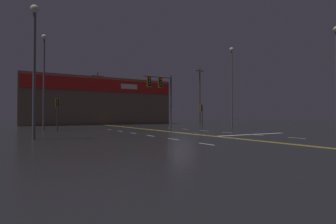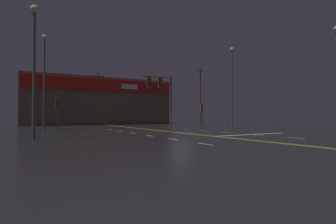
{
  "view_description": "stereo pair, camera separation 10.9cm",
  "coord_description": "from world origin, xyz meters",
  "px_view_note": "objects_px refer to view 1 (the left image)",
  "views": [
    {
      "loc": [
        -13.43,
        -20.77,
        1.6
      ],
      "look_at": [
        0.0,
        2.47,
        2.0
      ],
      "focal_mm": 28.0,
      "sensor_mm": 36.0,
      "label": 1
    },
    {
      "loc": [
        -13.34,
        -20.83,
        1.6
      ],
      "look_at": [
        0.0,
        2.47,
        2.0
      ],
      "focal_mm": 28.0,
      "sensor_mm": 36.0,
      "label": 2
    }
  ],
  "objects_px": {
    "traffic_signal_corner_northeast": "(202,111)",
    "streetlight_near_left": "(34,53)",
    "traffic_signal_corner_northwest": "(57,107)",
    "streetlight_near_right": "(232,77)",
    "streetlight_median_approach": "(44,70)",
    "traffic_signal_median": "(160,89)"
  },
  "relations": [
    {
      "from": "traffic_signal_corner_northwest",
      "to": "streetlight_near_right",
      "type": "bearing_deg",
      "value": -6.86
    },
    {
      "from": "streetlight_median_approach",
      "to": "traffic_signal_median",
      "type": "bearing_deg",
      "value": -47.44
    },
    {
      "from": "traffic_signal_corner_northwest",
      "to": "streetlight_near_right",
      "type": "xyz_separation_m",
      "value": [
        22.24,
        -2.68,
        4.41
      ]
    },
    {
      "from": "traffic_signal_corner_northwest",
      "to": "streetlight_near_left",
      "type": "xyz_separation_m",
      "value": [
        -2.72,
        -10.13,
        3.27
      ]
    },
    {
      "from": "traffic_signal_corner_northwest",
      "to": "streetlight_median_approach",
      "type": "relative_size",
      "value": 0.32
    },
    {
      "from": "traffic_signal_corner_northeast",
      "to": "streetlight_near_right",
      "type": "relative_size",
      "value": 0.29
    },
    {
      "from": "streetlight_median_approach",
      "to": "streetlight_near_left",
      "type": "bearing_deg",
      "value": -97.1
    },
    {
      "from": "traffic_signal_corner_northwest",
      "to": "streetlight_near_left",
      "type": "bearing_deg",
      "value": -105.03
    },
    {
      "from": "streetlight_near_right",
      "to": "traffic_signal_corner_northwest",
      "type": "bearing_deg",
      "value": 173.14
    },
    {
      "from": "traffic_signal_corner_northeast",
      "to": "traffic_signal_corner_northwest",
      "type": "xyz_separation_m",
      "value": [
        -18.98,
        0.08,
        0.21
      ]
    },
    {
      "from": "streetlight_near_left",
      "to": "streetlight_median_approach",
      "type": "distance_m",
      "value": 13.33
    },
    {
      "from": "traffic_signal_corner_northeast",
      "to": "streetlight_near_left",
      "type": "bearing_deg",
      "value": -155.14
    },
    {
      "from": "traffic_signal_median",
      "to": "traffic_signal_corner_northwest",
      "type": "relative_size",
      "value": 1.62
    },
    {
      "from": "streetlight_near_left",
      "to": "streetlight_near_right",
      "type": "xyz_separation_m",
      "value": [
        24.96,
        7.45,
        1.14
      ]
    },
    {
      "from": "traffic_signal_median",
      "to": "streetlight_near_right",
      "type": "height_order",
      "value": "streetlight_near_right"
    },
    {
      "from": "streetlight_near_right",
      "to": "streetlight_median_approach",
      "type": "height_order",
      "value": "streetlight_near_right"
    },
    {
      "from": "traffic_signal_corner_northeast",
      "to": "streetlight_median_approach",
      "type": "bearing_deg",
      "value": 171.11
    },
    {
      "from": "traffic_signal_median",
      "to": "streetlight_near_right",
      "type": "bearing_deg",
      "value": 18.42
    },
    {
      "from": "traffic_signal_corner_northwest",
      "to": "streetlight_median_approach",
      "type": "bearing_deg",
      "value": 109.38
    },
    {
      "from": "traffic_signal_median",
      "to": "traffic_signal_corner_northeast",
      "type": "relative_size",
      "value": 1.76
    },
    {
      "from": "streetlight_near_right",
      "to": "streetlight_median_approach",
      "type": "xyz_separation_m",
      "value": [
        -23.31,
        5.74,
        -0.15
      ]
    },
    {
      "from": "traffic_signal_corner_northeast",
      "to": "streetlight_near_left",
      "type": "relative_size",
      "value": 0.35
    }
  ]
}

